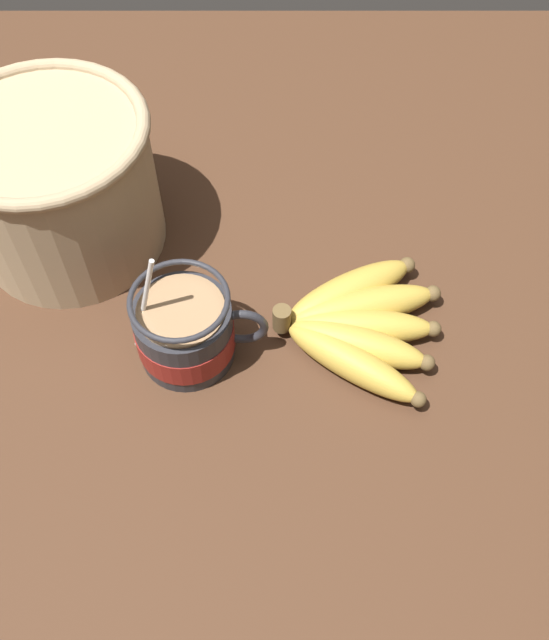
# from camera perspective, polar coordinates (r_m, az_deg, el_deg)

# --- Properties ---
(table) EXTENTS (1.29, 1.29, 0.04)m
(table) POSITION_cam_1_polar(r_m,az_deg,el_deg) (0.79, -3.81, -3.75)
(table) COLOR #422819
(table) RESTS_ON ground
(coffee_mug) EXTENTS (0.14, 0.10, 0.16)m
(coffee_mug) POSITION_cam_1_polar(r_m,az_deg,el_deg) (0.74, -7.15, -0.85)
(coffee_mug) COLOR #28282D
(coffee_mug) RESTS_ON table
(banana_bunch) EXTENTS (0.19, 0.21, 0.04)m
(banana_bunch) POSITION_cam_1_polar(r_m,az_deg,el_deg) (0.77, 6.64, -0.27)
(banana_bunch) COLOR brown
(banana_bunch) RESTS_ON table
(woven_basket) EXTENTS (0.23, 0.23, 0.17)m
(woven_basket) POSITION_cam_1_polar(r_m,az_deg,el_deg) (0.84, -16.97, 10.44)
(woven_basket) COLOR tan
(woven_basket) RESTS_ON table
(small_plate) EXTENTS (0.16, 0.16, 0.01)m
(small_plate) POSITION_cam_1_polar(r_m,az_deg,el_deg) (0.90, -15.74, 6.62)
(small_plate) COLOR silver
(small_plate) RESTS_ON table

